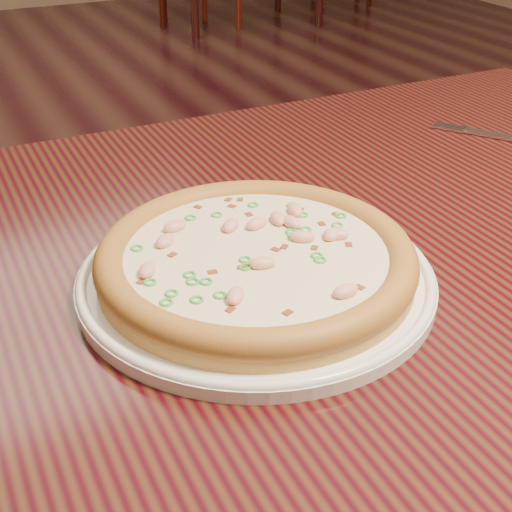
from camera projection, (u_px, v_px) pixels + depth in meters
name	position (u px, v px, depth m)	size (l,w,h in m)	color
ground	(269.00, 350.00, 1.78)	(9.00, 9.00, 0.00)	black
hero_table	(333.00, 311.00, 0.79)	(1.20, 0.80, 0.75)	black
plate	(256.00, 276.00, 0.66)	(0.33, 0.33, 0.02)	white
pizza	(256.00, 259.00, 0.65)	(0.29, 0.29, 0.03)	tan
fork	(500.00, 136.00, 0.98)	(0.11, 0.16, 0.00)	silver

